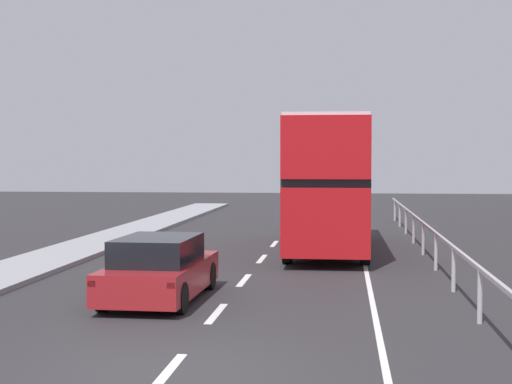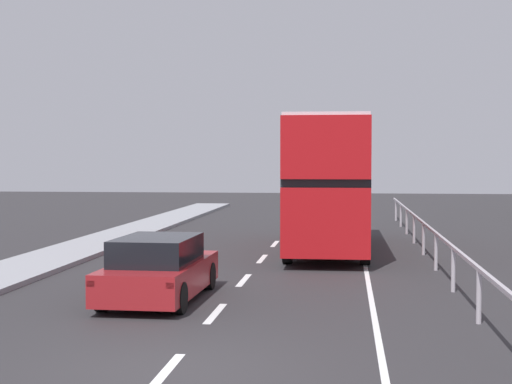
% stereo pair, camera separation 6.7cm
% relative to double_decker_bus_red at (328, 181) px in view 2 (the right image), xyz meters
% --- Properties ---
extents(ground_plane, '(75.56, 120.00, 0.10)m').
position_rel_double_decker_bus_red_xyz_m(ground_plane, '(-1.98, -15.27, -2.41)').
color(ground_plane, '#2B292C').
extents(lane_paint_markings, '(3.30, 46.00, 0.01)m').
position_rel_double_decker_bus_red_xyz_m(lane_paint_markings, '(-0.06, -6.51, -2.36)').
color(lane_paint_markings, silver).
rests_on(lane_paint_markings, ground).
extents(bridge_side_railing, '(0.10, 42.00, 1.08)m').
position_rel_double_decker_bus_red_xyz_m(bridge_side_railing, '(3.11, -6.27, -1.49)').
color(bridge_side_railing, '#B2A9B2').
rests_on(bridge_side_railing, ground).
extents(double_decker_bus_red, '(2.65, 10.34, 4.42)m').
position_rel_double_decker_bus_red_xyz_m(double_decker_bus_red, '(0.00, 0.00, 0.00)').
color(double_decker_bus_red, '#B41116').
rests_on(double_decker_bus_red, ground).
extents(hatchback_car_near, '(1.91, 4.38, 1.41)m').
position_rel_double_decker_bus_red_xyz_m(hatchback_car_near, '(-3.46, -9.84, -1.68)').
color(hatchback_car_near, maroon).
rests_on(hatchback_car_near, ground).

